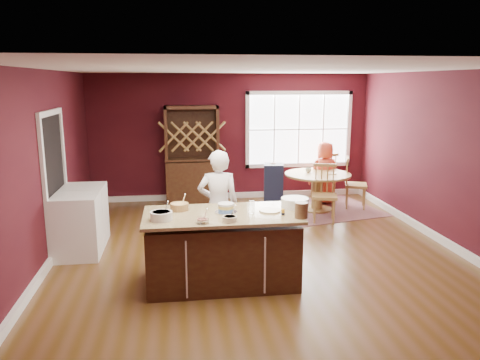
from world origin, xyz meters
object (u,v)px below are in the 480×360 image
Objects in this scene: hutch at (192,155)px; washer at (77,226)px; high_chair at (273,185)px; dryer at (85,214)px; dining_table at (317,184)px; chair_east at (356,183)px; layer_cake at (226,208)px; chair_south at (324,193)px; baker at (218,206)px; toddler at (277,168)px; kitchen_island at (222,250)px; seated_woman at (324,173)px; chair_north at (323,177)px.

hutch is 3.49m from washer.
high_chair is 3.78m from dryer.
dining_table is 1.23× the size of chair_east.
layer_cake is 0.26× the size of chair_south.
baker is 1.73× the size of washer.
chair_east is 4.07× the size of toddler.
hutch is (-0.24, 3.34, 0.22)m from baker.
kitchen_island is 2.05× the size of high_chair.
chair_east is 5.23m from dryer.
kitchen_island is at bearing 90.23° from baker.
high_chair reaches higher than washer.
layer_cake is at bearing -115.60° from chair_south.
baker is at bearing 41.83° from seated_woman.
chair_north is at bearing 56.64° from layer_cake.
seated_woman is at bearing 21.86° from dryer.
toddler is at bearing 2.11° from chair_north.
washer is at bearing 21.40° from seated_woman.
layer_cake is at bearing -101.32° from high_chair.
baker is 1.51× the size of chair_south.
chair_north is (2.52, 3.82, -0.44)m from layer_cake.
baker is 5.70× the size of layer_cake.
chair_east is at bearing 46.50° from kitchen_island.
dining_table is 0.88m from high_chair.
high_chair is 1.02× the size of washer.
seated_woman is 2.79m from hutch.
chair_east is at bearing 110.02° from chair_north.
seated_woman is 1.39× the size of high_chair.
chair_south is 1.32m from toddler.
hutch is (-1.61, 0.65, 0.55)m from high_chair.
chair_south is (2.06, 2.35, -0.45)m from layer_cake.
chair_south is at bearing -36.78° from hutch.
dining_table is 4.43m from dryer.
toddler is at bearing 135.70° from chair_south.
seated_woman is 0.64× the size of hutch.
washer reaches higher than kitchen_island.
dining_table is 0.81× the size of baker.
chair_north is 1.19m from toddler.
dining_table is at bearing -10.99° from high_chair.
dryer is at bearing 139.06° from layer_cake.
kitchen_island is 7.46× the size of toddler.
chair_south is 1.00× the size of chair_north.
hutch is at bearing 92.85° from kitchen_island.
kitchen_island is at bearing -115.90° from chair_south.
chair_north is at bearing 17.89° from toddler.
chair_north is 2.84m from hutch.
hutch is 2.19× the size of washer.
toddler is (-1.05, -0.13, 0.15)m from seated_woman.
chair_south is at bearing -59.97° from toddler.
washer is (-4.52, -2.45, -0.19)m from seated_woman.
seated_woman is at bearing 55.32° from kitchen_island.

